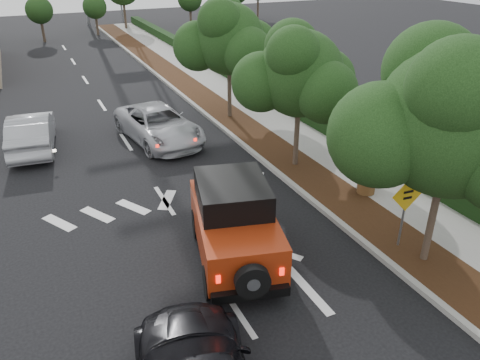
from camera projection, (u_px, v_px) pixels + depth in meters
ground at (235, 308)px, 11.50m from camera, size 120.00×120.00×0.00m
curb at (219, 126)px, 22.91m from camera, size 0.20×70.00×0.15m
planting_strip at (238, 123)px, 23.30m from camera, size 1.80×70.00×0.12m
sidewalk at (271, 118)px, 24.01m from camera, size 2.00×70.00×0.12m
hedge at (295, 108)px, 24.39m from camera, size 0.80×70.00×0.80m
transmission_tower at (107, 24)px, 52.61m from camera, size 7.00×4.00×28.00m
street_tree_near at (423, 261)px, 13.21m from camera, size 3.80×3.80×5.92m
street_tree_mid at (295, 166)px, 18.87m from camera, size 3.20×3.20×5.32m
street_tree_far at (230, 118)px, 24.13m from camera, size 3.40×3.40×5.62m
red_jeep at (233, 220)px, 12.93m from camera, size 2.96×4.76×2.33m
silver_suv_ahead at (159, 125)px, 21.02m from camera, size 3.28×5.80×1.53m
silver_sedan_oncoming at (31, 132)px, 20.11m from camera, size 2.22×5.02×1.60m
speed_hump_sign at (406, 203)px, 13.09m from camera, size 1.04×0.11×2.21m
terracotta_planter at (368, 172)px, 16.27m from camera, size 0.78×0.78×1.36m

